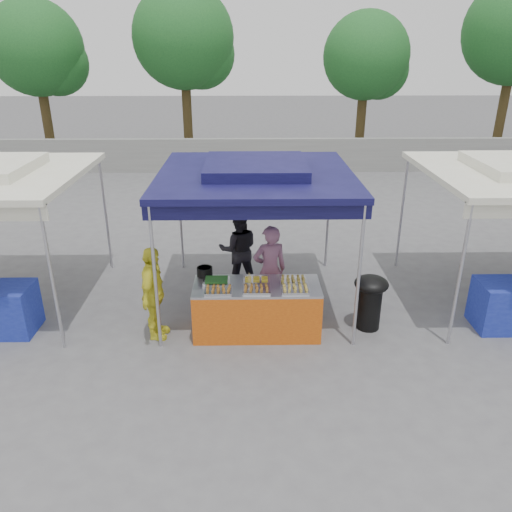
{
  "coord_description": "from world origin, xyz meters",
  "views": [
    {
      "loc": [
        -0.13,
        -7.12,
        4.35
      ],
      "look_at": [
        0.0,
        0.6,
        1.05
      ],
      "focal_mm": 35.0,
      "sensor_mm": 36.0,
      "label": 1
    }
  ],
  "objects_px": {
    "vendor_woman": "(270,270)",
    "helper_man": "(239,250)",
    "vendor_table": "(257,309)",
    "cooking_pot": "(205,272)",
    "wok_burner": "(370,298)",
    "customer_person": "(153,294)"
  },
  "relations": [
    {
      "from": "wok_burner",
      "to": "helper_man",
      "type": "distance_m",
      "value": 2.66
    },
    {
      "from": "vendor_table",
      "to": "cooking_pot",
      "type": "height_order",
      "value": "cooking_pot"
    },
    {
      "from": "wok_burner",
      "to": "vendor_woman",
      "type": "bearing_deg",
      "value": 160.22
    },
    {
      "from": "vendor_woman",
      "to": "customer_person",
      "type": "xyz_separation_m",
      "value": [
        -1.84,
        -0.77,
        -0.03
      ]
    },
    {
      "from": "customer_person",
      "to": "cooking_pot",
      "type": "bearing_deg",
      "value": -53.64
    },
    {
      "from": "vendor_woman",
      "to": "customer_person",
      "type": "distance_m",
      "value": 2.0
    },
    {
      "from": "cooking_pot",
      "to": "helper_man",
      "type": "xyz_separation_m",
      "value": [
        0.53,
        1.29,
        -0.15
      ]
    },
    {
      "from": "cooking_pot",
      "to": "wok_burner",
      "type": "relative_size",
      "value": 0.27
    },
    {
      "from": "helper_man",
      "to": "vendor_table",
      "type": "bearing_deg",
      "value": 96.15
    },
    {
      "from": "vendor_table",
      "to": "cooking_pot",
      "type": "relative_size",
      "value": 7.9
    },
    {
      "from": "wok_burner",
      "to": "customer_person",
      "type": "distance_m",
      "value": 3.47
    },
    {
      "from": "vendor_woman",
      "to": "helper_man",
      "type": "distance_m",
      "value": 1.12
    },
    {
      "from": "vendor_table",
      "to": "wok_burner",
      "type": "bearing_deg",
      "value": 3.67
    },
    {
      "from": "vendor_table",
      "to": "vendor_woman",
      "type": "bearing_deg",
      "value": 70.82
    },
    {
      "from": "vendor_woman",
      "to": "helper_man",
      "type": "relative_size",
      "value": 1.03
    },
    {
      "from": "helper_man",
      "to": "cooking_pot",
      "type": "bearing_deg",
      "value": 63.16
    },
    {
      "from": "cooking_pot",
      "to": "helper_man",
      "type": "distance_m",
      "value": 1.4
    },
    {
      "from": "cooking_pot",
      "to": "wok_burner",
      "type": "height_order",
      "value": "cooking_pot"
    },
    {
      "from": "vendor_woman",
      "to": "helper_man",
      "type": "height_order",
      "value": "vendor_woman"
    },
    {
      "from": "vendor_table",
      "to": "helper_man",
      "type": "height_order",
      "value": "helper_man"
    },
    {
      "from": "wok_burner",
      "to": "vendor_woman",
      "type": "xyz_separation_m",
      "value": [
        -1.61,
        0.55,
        0.25
      ]
    },
    {
      "from": "vendor_table",
      "to": "vendor_woman",
      "type": "relative_size",
      "value": 1.25
    }
  ]
}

